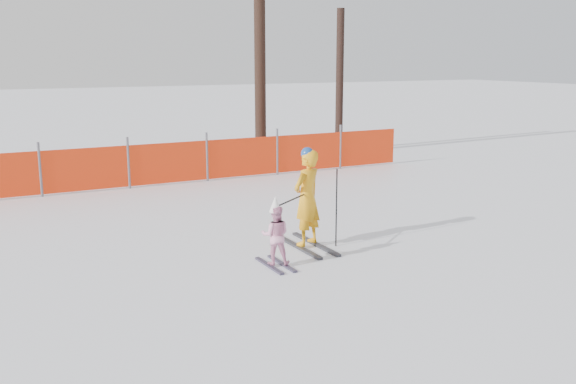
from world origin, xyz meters
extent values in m
plane|color=white|center=(0.00, 0.00, 0.00)|extent=(120.00, 120.00, 0.00)
cube|color=black|center=(0.25, 0.62, 0.02)|extent=(0.09, 1.50, 0.04)
cube|color=black|center=(0.59, 0.62, 0.02)|extent=(0.09, 1.50, 0.04)
imported|color=#FCA615|center=(0.42, 0.62, 0.84)|extent=(0.69, 0.59, 1.60)
sphere|color=#1A448F|center=(0.42, 0.62, 1.58)|extent=(0.21, 0.21, 0.21)
cube|color=black|center=(-0.61, -0.04, 0.01)|extent=(0.09, 0.88, 0.03)
cube|color=black|center=(-0.39, -0.04, 0.01)|extent=(0.09, 0.88, 0.03)
imported|color=#F49FC7|center=(-0.50, -0.04, 0.48)|extent=(0.55, 0.51, 0.91)
cone|color=white|center=(-0.50, -0.04, 0.97)|extent=(0.19, 0.19, 0.24)
cylinder|color=black|center=(0.87, 0.42, 0.66)|extent=(0.02, 0.02, 1.32)
cylinder|color=black|center=(-0.04, 0.29, 0.92)|extent=(0.73, 0.53, 0.02)
cylinder|color=#595960|center=(-3.01, 6.84, 0.62)|extent=(0.06, 0.06, 1.25)
cylinder|color=#595960|center=(-1.01, 6.84, 0.62)|extent=(0.06, 0.06, 1.25)
cylinder|color=#595960|center=(0.99, 6.84, 0.62)|extent=(0.06, 0.06, 1.25)
cylinder|color=#595960|center=(2.99, 6.84, 0.62)|extent=(0.06, 0.06, 1.25)
cylinder|color=#595960|center=(4.99, 6.84, 0.62)|extent=(0.06, 0.06, 1.25)
cube|color=#F8340D|center=(-1.09, 6.84, 0.55)|extent=(15.85, 0.03, 1.00)
cylinder|color=black|center=(3.67, 9.32, 3.58)|extent=(0.34, 0.34, 7.17)
cylinder|color=black|center=(6.91, 9.99, 2.34)|extent=(0.25, 0.25, 4.68)
camera|label=1|loc=(-4.66, -8.40, 3.12)|focal=40.00mm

